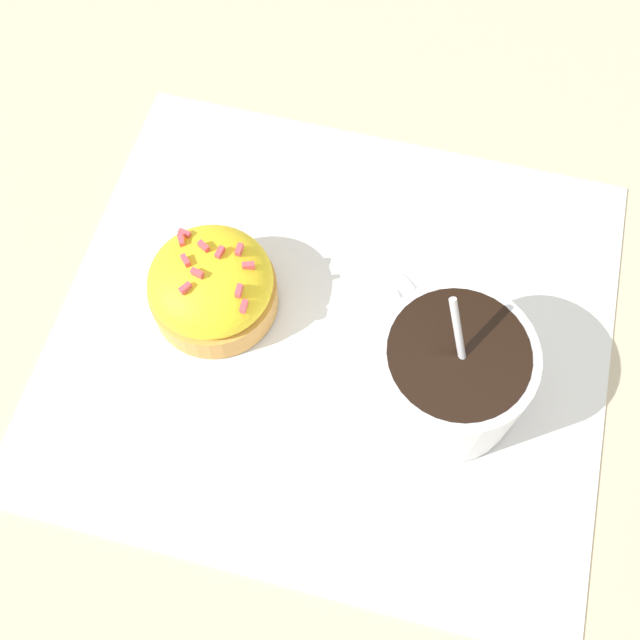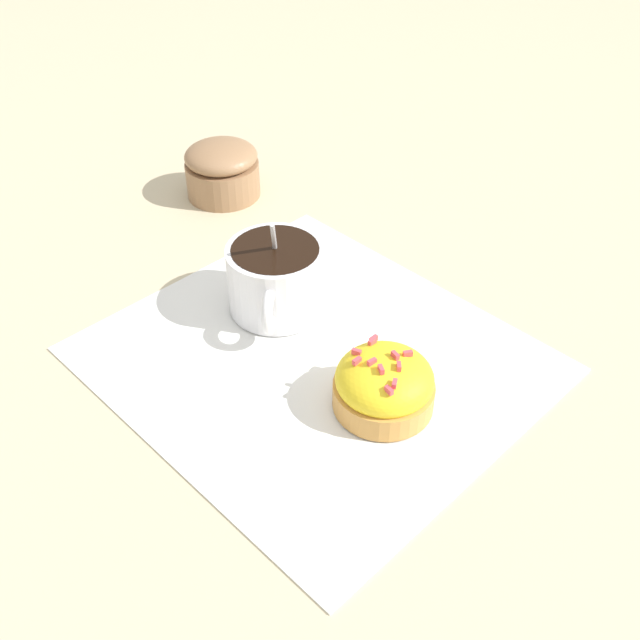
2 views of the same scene
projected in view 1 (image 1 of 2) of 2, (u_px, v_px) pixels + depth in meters
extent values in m
plane|color=#C6B793|center=(333.00, 331.00, 0.45)|extent=(3.00, 3.00, 0.00)
cube|color=white|center=(333.00, 330.00, 0.45)|extent=(0.37, 0.34, 0.00)
cylinder|color=white|center=(450.00, 374.00, 0.41)|extent=(0.08, 0.08, 0.06)
cylinder|color=black|center=(458.00, 357.00, 0.38)|extent=(0.07, 0.07, 0.01)
torus|color=white|center=(408.00, 304.00, 0.42)|extent=(0.03, 0.03, 0.04)
ellipsoid|color=silver|center=(421.00, 355.00, 0.43)|extent=(0.03, 0.03, 0.01)
cylinder|color=silver|center=(464.00, 368.00, 0.38)|extent=(0.04, 0.03, 0.09)
cylinder|color=#D19347|center=(214.00, 294.00, 0.45)|extent=(0.08, 0.08, 0.02)
ellipsoid|color=yellow|center=(210.00, 281.00, 0.44)|extent=(0.07, 0.07, 0.04)
cube|color=#EA4C56|center=(185.00, 288.00, 0.41)|extent=(0.01, 0.01, 0.00)
cube|color=#EA4C56|center=(205.00, 245.00, 0.42)|extent=(0.01, 0.01, 0.00)
cube|color=#EA4C56|center=(197.00, 273.00, 0.41)|extent=(0.01, 0.00, 0.00)
cube|color=#EA4C56|center=(244.00, 306.00, 0.41)|extent=(0.00, 0.01, 0.00)
cube|color=#EA4C56|center=(185.00, 260.00, 0.42)|extent=(0.01, 0.01, 0.00)
cube|color=#EA4C56|center=(250.00, 263.00, 0.42)|extent=(0.01, 0.01, 0.00)
cube|color=#EA4C56|center=(239.00, 250.00, 0.42)|extent=(0.00, 0.01, 0.00)
cube|color=#EA4C56|center=(185.00, 234.00, 0.43)|extent=(0.01, 0.00, 0.00)
cube|color=#EA4C56|center=(223.00, 246.00, 0.42)|extent=(0.00, 0.01, 0.00)
cube|color=#EA4C56|center=(178.00, 245.00, 0.43)|extent=(0.01, 0.01, 0.00)
cube|color=#EA4C56|center=(239.00, 291.00, 0.41)|extent=(0.00, 0.01, 0.00)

